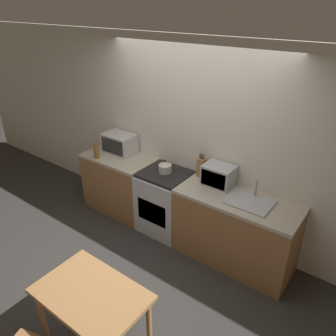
{
  "coord_description": "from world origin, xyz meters",
  "views": [
    {
      "loc": [
        2.12,
        -2.22,
        2.95
      ],
      "look_at": [
        -0.08,
        0.74,
        1.05
      ],
      "focal_mm": 35.0,
      "sensor_mm": 36.0,
      "label": 1
    }
  ],
  "objects_px": {
    "kettle": "(165,167)",
    "toaster_oven": "(218,175)",
    "stove_range": "(165,202)",
    "microwave": "(120,143)",
    "dining_table": "(92,301)",
    "bottle": "(96,151)"
  },
  "relations": [
    {
      "from": "kettle",
      "to": "toaster_oven",
      "type": "relative_size",
      "value": 0.49
    },
    {
      "from": "stove_range",
      "to": "toaster_oven",
      "type": "relative_size",
      "value": 2.41
    },
    {
      "from": "kettle",
      "to": "microwave",
      "type": "relative_size",
      "value": 0.38
    },
    {
      "from": "stove_range",
      "to": "toaster_oven",
      "type": "height_order",
      "value": "toaster_oven"
    },
    {
      "from": "stove_range",
      "to": "dining_table",
      "type": "xyz_separation_m",
      "value": [
        0.61,
        -1.85,
        0.19
      ]
    },
    {
      "from": "stove_range",
      "to": "dining_table",
      "type": "relative_size",
      "value": 0.94
    },
    {
      "from": "bottle",
      "to": "stove_range",
      "type": "bearing_deg",
      "value": 11.41
    },
    {
      "from": "stove_range",
      "to": "microwave",
      "type": "height_order",
      "value": "microwave"
    },
    {
      "from": "stove_range",
      "to": "kettle",
      "type": "height_order",
      "value": "kettle"
    },
    {
      "from": "kettle",
      "to": "dining_table",
      "type": "relative_size",
      "value": 0.19
    },
    {
      "from": "microwave",
      "to": "bottle",
      "type": "bearing_deg",
      "value": -110.97
    },
    {
      "from": "toaster_oven",
      "to": "kettle",
      "type": "bearing_deg",
      "value": -170.07
    },
    {
      "from": "stove_range",
      "to": "kettle",
      "type": "relative_size",
      "value": 4.93
    },
    {
      "from": "microwave",
      "to": "toaster_oven",
      "type": "bearing_deg",
      "value": 0.63
    },
    {
      "from": "stove_range",
      "to": "bottle",
      "type": "height_order",
      "value": "bottle"
    },
    {
      "from": "kettle",
      "to": "dining_table",
      "type": "bearing_deg",
      "value": -71.58
    },
    {
      "from": "stove_range",
      "to": "kettle",
      "type": "distance_m",
      "value": 0.53
    },
    {
      "from": "stove_range",
      "to": "bottle",
      "type": "distance_m",
      "value": 1.23
    },
    {
      "from": "microwave",
      "to": "dining_table",
      "type": "bearing_deg",
      "value": -51.84
    },
    {
      "from": "bottle",
      "to": "dining_table",
      "type": "height_order",
      "value": "bottle"
    },
    {
      "from": "microwave",
      "to": "bottle",
      "type": "relative_size",
      "value": 1.87
    },
    {
      "from": "toaster_oven",
      "to": "dining_table",
      "type": "relative_size",
      "value": 0.39
    }
  ]
}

